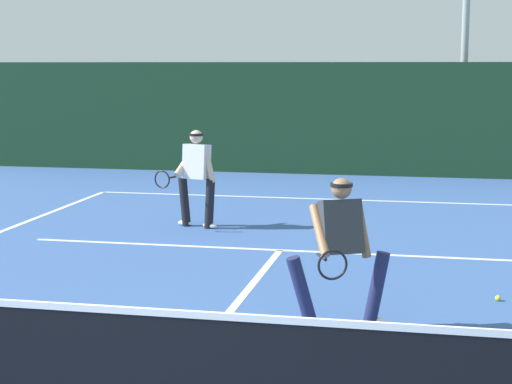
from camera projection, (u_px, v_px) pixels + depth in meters
The scene contains 8 objects.
court_line_baseline_far at pixel (322, 199), 16.86m from camera, with size 9.30×0.10×0.01m, color white.
court_line_service at pixel (280, 250), 12.19m from camera, with size 7.58×0.10×0.01m, color white.
court_line_centre at pixel (228, 314), 9.08m from camera, with size 0.10×6.40×0.01m, color white.
tennis_net at pixel (122, 373), 5.91m from camera, with size 10.20×0.09×1.09m.
player_near at pixel (340, 247), 8.44m from camera, with size 1.06×1.00×1.56m.
player_far at pixel (196, 174), 13.82m from camera, with size 0.96×0.89×1.61m.
tennis_ball at pixel (498, 298), 9.57m from camera, with size 0.07×0.07×0.07m, color #D1E033.
back_fence_windscreen at pixel (343, 119), 20.40m from camera, with size 18.64×0.12×2.73m, color #193B23.
Camera 1 is at (2.07, -5.34, 2.66)m, focal length 59.08 mm.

